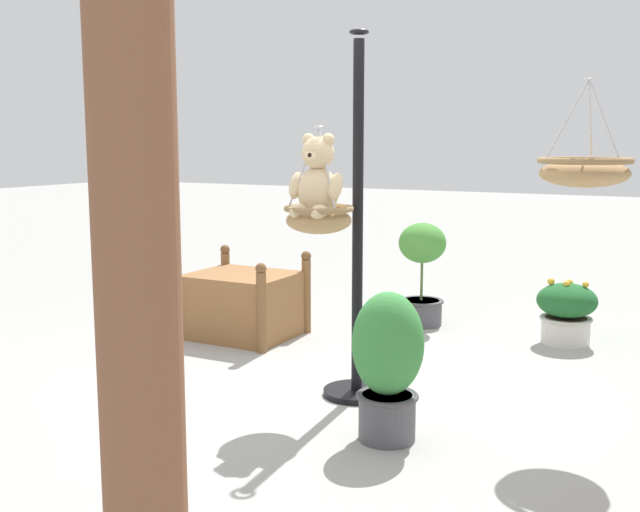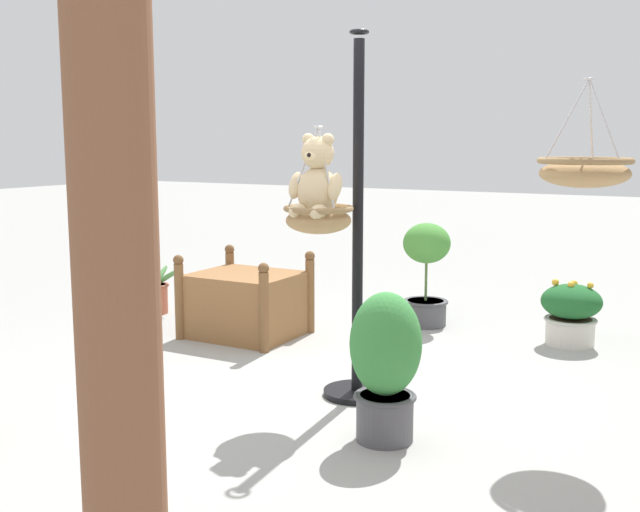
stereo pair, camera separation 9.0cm
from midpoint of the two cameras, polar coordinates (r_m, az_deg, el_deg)
The scene contains 11 objects.
ground_plane at distance 5.21m, azimuth -0.45°, elevation -10.19°, with size 40.00×40.00×0.00m, color #9E9E99.
display_pole_central at distance 5.01m, azimuth 2.25°, elevation -2.42°, with size 0.44×0.44×2.35m.
hanging_basket_with_teddy at distance 4.79m, azimuth -0.63°, elevation 2.86°, with size 0.44×0.44×0.66m.
teddy_bear at distance 4.75m, azimuth -0.77°, elevation 5.50°, with size 0.36×0.32×0.52m.
hanging_basket_left_high at distance 4.66m, azimuth 18.45°, elevation 6.01°, with size 0.53×0.53×0.61m.
greenhouse_pillar_right at distance 1.96m, azimuth -14.74°, elevation 2.20°, with size 0.41×0.41×3.04m.
wooden_planter_box at distance 6.66m, azimuth -6.16°, elevation -3.42°, with size 0.94×0.82×0.72m.
potted_plant_tall_leafy at distance 6.69m, azimuth 17.39°, elevation -3.89°, with size 0.49×0.49×0.54m.
potted_plant_bushy_green at distance 7.03m, azimuth 7.18°, elevation -0.94°, with size 0.43×0.43×0.94m.
potted_plant_small_succulent at distance 7.67m, azimuth -12.80°, elevation -2.76°, with size 0.50×0.53×0.45m.
potted_plant_trailing_ivy at distance 4.34m, azimuth 4.43°, elevation -7.82°, with size 0.40×0.40×0.85m.
Camera 1 is at (-2.30, 4.36, 1.68)m, focal length 43.28 mm.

